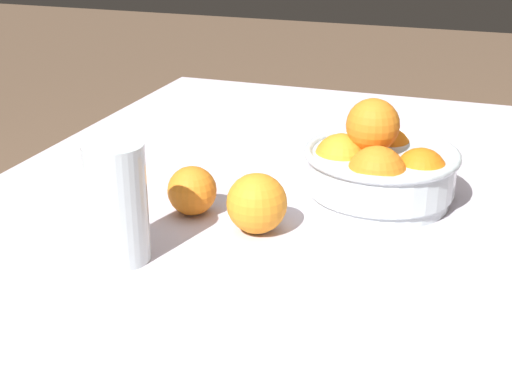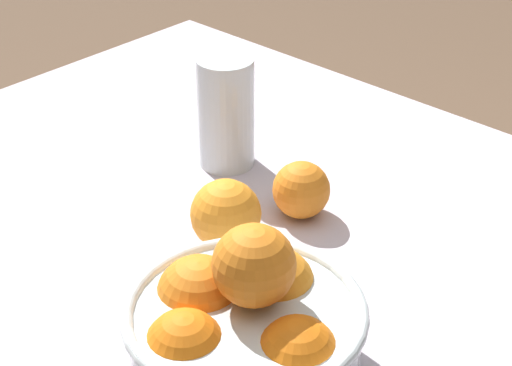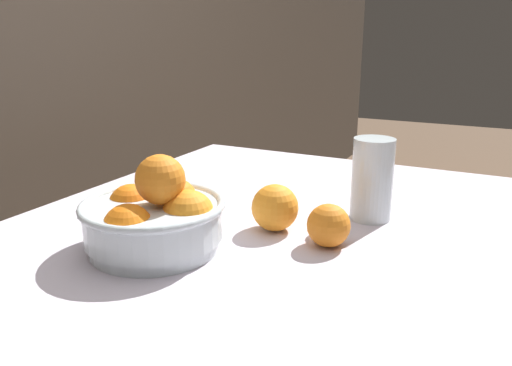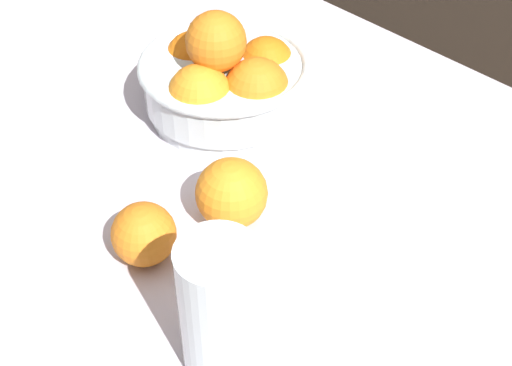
{
  "view_description": "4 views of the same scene",
  "coord_description": "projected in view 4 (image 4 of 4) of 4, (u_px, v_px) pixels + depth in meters",
  "views": [
    {
      "loc": [
        0.9,
        0.28,
        1.19
      ],
      "look_at": [
        0.08,
        -0.01,
        0.84
      ],
      "focal_mm": 50.0,
      "sensor_mm": 36.0,
      "label": 1
    },
    {
      "loc": [
        -0.46,
        0.56,
        1.35
      ],
      "look_at": [
        0.07,
        -0.02,
        0.86
      ],
      "focal_mm": 60.0,
      "sensor_mm": 36.0,
      "label": 2
    },
    {
      "loc": [
        -0.62,
        -0.33,
        1.1
      ],
      "look_at": [
        0.1,
        0.04,
        0.85
      ],
      "focal_mm": 35.0,
      "sensor_mm": 36.0,
      "label": 3
    },
    {
      "loc": [
        0.52,
        -0.38,
        1.35
      ],
      "look_at": [
        0.12,
        0.01,
        0.84
      ],
      "focal_mm": 50.0,
      "sensor_mm": 36.0,
      "label": 4
    }
  ],
  "objects": [
    {
      "name": "juice_glass",
      "position": [
        220.0,
        313.0,
        0.62
      ],
      "size": [
        0.07,
        0.07,
        0.15
      ],
      "color": "#F4A314",
      "rests_on": "dining_table"
    },
    {
      "name": "fruit_bowl",
      "position": [
        226.0,
        80.0,
        0.92
      ],
      "size": [
        0.22,
        0.22,
        0.15
      ],
      "color": "silver",
      "rests_on": "dining_table"
    },
    {
      "name": "orange_loose_front",
      "position": [
        144.0,
        234.0,
        0.74
      ],
      "size": [
        0.07,
        0.07,
        0.07
      ],
      "primitive_type": "sphere",
      "color": "orange",
      "rests_on": "dining_table"
    },
    {
      "name": "dining_table",
      "position": [
        181.0,
        225.0,
        0.91
      ],
      "size": [
        1.28,
        0.91,
        0.78
      ],
      "color": "silver",
      "rests_on": "ground_plane"
    },
    {
      "name": "orange_loose_near_bowl",
      "position": [
        232.0,
        193.0,
        0.78
      ],
      "size": [
        0.08,
        0.08,
        0.08
      ],
      "primitive_type": "sphere",
      "color": "orange",
      "rests_on": "dining_table"
    }
  ]
}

